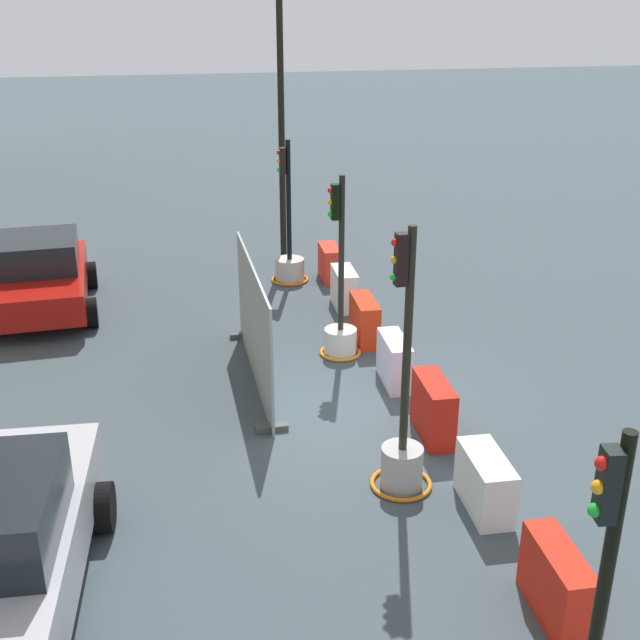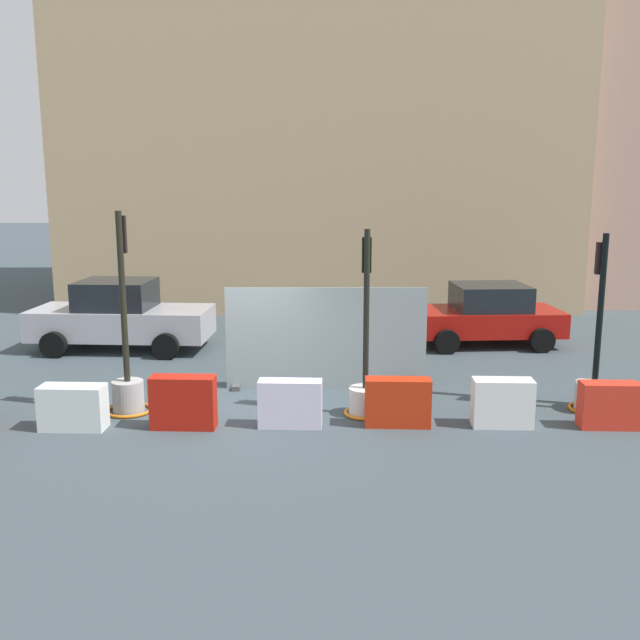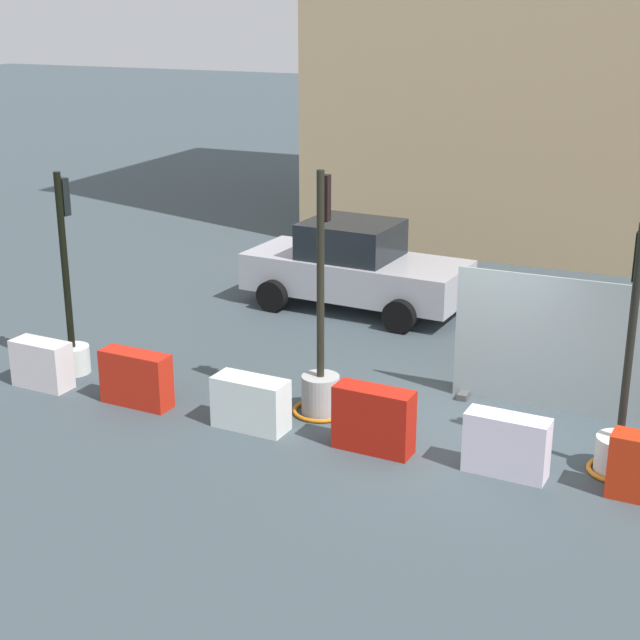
{
  "view_description": "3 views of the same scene",
  "coord_description": "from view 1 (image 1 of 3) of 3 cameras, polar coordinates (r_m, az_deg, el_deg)",
  "views": [
    {
      "loc": [
        -10.82,
        2.96,
        6.25
      ],
      "look_at": [
        -0.13,
        0.68,
        1.75
      ],
      "focal_mm": 44.52,
      "sensor_mm": 36.0,
      "label": 1
    },
    {
      "loc": [
        1.39,
        -12.57,
        4.2
      ],
      "look_at": [
        1.49,
        -0.42,
        1.8
      ],
      "focal_mm": 39.65,
      "sensor_mm": 36.0,
      "label": 2
    },
    {
      "loc": [
        3.31,
        -12.23,
        5.99
      ],
      "look_at": [
        -2.07,
        -0.02,
        1.47
      ],
      "focal_mm": 53.86,
      "sensor_mm": 36.0,
      "label": 3
    }
  ],
  "objects": [
    {
      "name": "ground_plane",
      "position": [
        12.84,
        2.87,
        -6.79
      ],
      "size": [
        120.0,
        120.0,
        0.0
      ],
      "primitive_type": "plane",
      "color": "#3D4950"
    },
    {
      "name": "construction_barrier_4",
      "position": [
        13.7,
        5.37,
        -2.95
      ],
      "size": [
        1.12,
        0.44,
        0.83
      ],
      "color": "silver",
      "rests_on": "ground_plane"
    },
    {
      "name": "construction_barrier_2",
      "position": [
        10.71,
        11.79,
        -11.37
      ],
      "size": [
        1.13,
        0.52,
        0.77
      ],
      "color": "silver",
      "rests_on": "ground_plane"
    },
    {
      "name": "construction_barrier_1",
      "position": [
        9.26,
        16.63,
        -17.72
      ],
      "size": [
        1.15,
        0.43,
        0.85
      ],
      "color": "red",
      "rests_on": "ground_plane"
    },
    {
      "name": "traffic_light_1",
      "position": [
        10.82,
        5.93,
        -8.81
      ],
      "size": [
        0.85,
        0.85,
        3.69
      ],
      "color": "#A8A8A7",
      "rests_on": "ground_plane"
    },
    {
      "name": "construction_barrier_7",
      "position": [
        18.67,
        0.69,
        4.11
      ],
      "size": [
        1.01,
        0.45,
        0.81
      ],
      "color": "red",
      "rests_on": "ground_plane"
    },
    {
      "name": "site_fence_panel",
      "position": [
        13.59,
        -4.77,
        -0.42
      ],
      "size": [
        4.09,
        0.5,
        2.1
      ],
      "color": "#8E9D9E",
      "rests_on": "ground_plane"
    },
    {
      "name": "construction_barrier_3",
      "position": [
        12.15,
        8.15,
        -6.35
      ],
      "size": [
        1.13,
        0.45,
        0.92
      ],
      "color": "#B21A0E",
      "rests_on": "ground_plane"
    },
    {
      "name": "traffic_light_2",
      "position": [
        14.66,
        1.46,
        -0.37
      ],
      "size": [
        0.78,
        0.78,
        3.38
      ],
      "color": "silver",
      "rests_on": "ground_plane"
    },
    {
      "name": "construction_barrier_6",
      "position": [
        16.97,
        1.76,
        2.27
      ],
      "size": [
        1.05,
        0.48,
        0.84
      ],
      "color": "white",
      "rests_on": "ground_plane"
    },
    {
      "name": "street_lamp_post",
      "position": [
        19.24,
        -2.84,
        16.02
      ],
      "size": [
        0.36,
        0.36,
        7.0
      ],
      "color": "black",
      "rests_on": "ground_plane"
    },
    {
      "name": "traffic_light_3",
      "position": [
        18.56,
        -2.22,
        4.38
      ],
      "size": [
        0.88,
        0.88,
        3.29
      ],
      "color": "beige",
      "rests_on": "ground_plane"
    },
    {
      "name": "car_red_compact",
      "position": [
        17.72,
        -19.51,
        3.05
      ],
      "size": [
        3.95,
        2.39,
        1.57
      ],
      "color": "#A7120C",
      "rests_on": "ground_plane"
    },
    {
      "name": "construction_barrier_5",
      "position": [
        15.33,
        3.22,
        -0.02
      ],
      "size": [
        1.15,
        0.45,
        0.85
      ],
      "color": "red",
      "rests_on": "ground_plane"
    }
  ]
}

